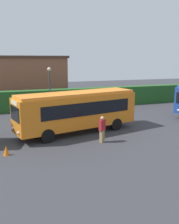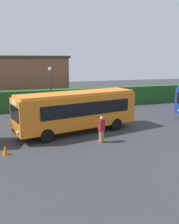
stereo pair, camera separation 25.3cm
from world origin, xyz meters
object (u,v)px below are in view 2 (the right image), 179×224
Objects in this scene: person_far at (101,129)px; lamppost at (50,86)px; traffic_cone at (5,150)px; person_center at (30,120)px; bus_orange at (77,110)px; person_right at (31,117)px.

person_far is 9.81m from lamppost.
traffic_cone is 0.12× the size of lamppost.
person_far is (4.45, -4.44, 0.07)m from person_center.
traffic_cone is (-1.96, -4.73, -0.62)m from person_center.
bus_orange is at bearing -8.77° from person_far.
person_right is 0.96× the size of person_far.
person_far is at bearing 2.58° from traffic_cone.
person_far is at bearing 163.82° from person_center.
bus_orange is at bearing 42.47° from person_right.
bus_orange is 2.03× the size of lamppost.
bus_orange reaches higher than person_center.
person_far is 6.45m from traffic_cone.
bus_orange reaches higher than person_far.
lamppost is at bearing 138.43° from person_right.
bus_orange is 4.26m from person_right.
person_right is at bearing 69.22° from traffic_cone.
lamppost reaches higher than person_center.
lamppost reaches higher than traffic_cone.
lamppost is at bearing -15.38° from person_far.
person_right is at bearing -73.63° from person_center.
traffic_cone is at bearing -30.84° from person_right.
bus_orange is 5.59× the size of person_right.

